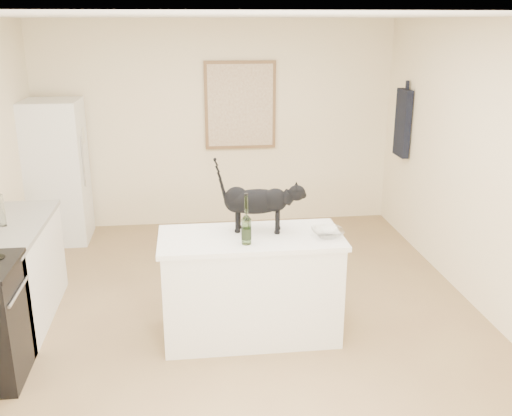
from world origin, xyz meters
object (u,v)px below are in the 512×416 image
object	(u,v)px
black_cat	(256,205)
wine_bottle	(246,222)
fridge	(56,172)
glass_bowl	(327,233)

from	to	relation	value
black_cat	wine_bottle	world-z (taller)	black_cat
wine_bottle	fridge	bearing A→B (deg)	126.26
fridge	glass_bowl	bearing A→B (deg)	-44.75
fridge	wine_bottle	distance (m)	3.38
fridge	glass_bowl	distance (m)	3.75
black_cat	wine_bottle	bearing A→B (deg)	-99.91
wine_bottle	glass_bowl	world-z (taller)	wine_bottle
black_cat	glass_bowl	xyz separation A→B (m)	(0.56, -0.20, -0.20)
wine_bottle	glass_bowl	bearing A→B (deg)	6.82
fridge	black_cat	size ratio (longest dim) A/B	2.59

